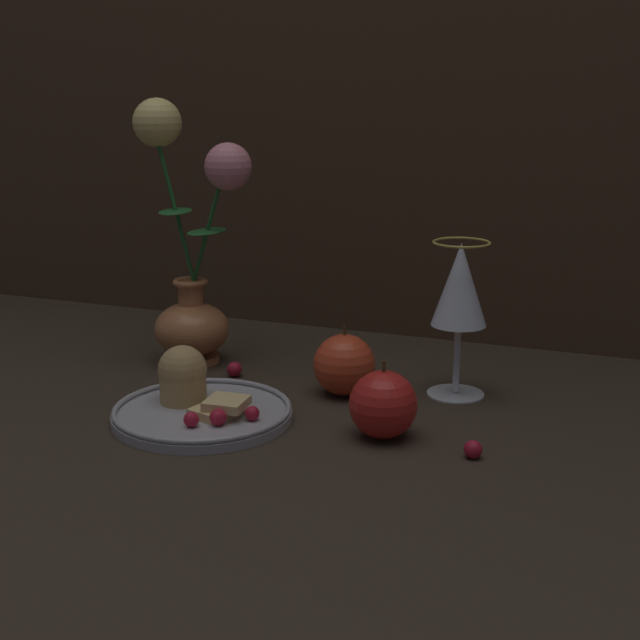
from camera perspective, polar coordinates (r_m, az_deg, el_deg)
ground_plane at (r=1.05m, az=-2.05°, el=-5.13°), size 2.40×2.40×0.00m
vase at (r=1.17m, az=-8.25°, el=3.72°), size 0.16×0.10×0.34m
plate_with_pastries at (r=1.00m, az=-7.84°, el=-5.20°), size 0.20×0.20×0.08m
wine_glass at (r=1.05m, az=8.93°, el=1.84°), size 0.07×0.07×0.19m
apple_beside_vase at (r=0.93m, az=4.06°, el=-5.42°), size 0.07×0.07×0.08m
apple_near_glass at (r=1.06m, az=1.56°, el=-2.89°), size 0.07×0.07×0.09m
berry_near_plate at (r=0.90m, az=9.76°, el=-8.16°), size 0.02×0.02×0.02m
berry_front_center at (r=1.14m, az=-5.50°, el=-3.15°), size 0.02×0.02×0.02m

